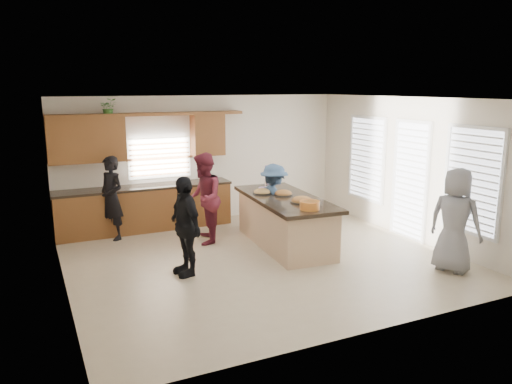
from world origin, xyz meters
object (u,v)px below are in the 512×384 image
island (285,222)px  woman_left_mid (204,198)px  salad_bowl (310,205)px  woman_right_back (274,202)px  woman_right_front (455,220)px  woman_left_back (112,198)px  woman_left_front (185,226)px

island → woman_left_mid: size_ratio=1.58×
salad_bowl → woman_left_mid: size_ratio=0.19×
woman_left_mid → island: bearing=77.9°
island → woman_right_back: 0.56m
woman_right_back → woman_right_front: woman_right_front is taller
island → woman_left_back: size_ratio=1.67×
island → woman_left_front: woman_left_front is taller
woman_right_back → island: bearing=177.1°
island → salad_bowl: 1.18m
salad_bowl → woman_right_back: size_ratio=0.22×
woman_right_back → woman_right_front: 3.39m
island → woman_left_mid: bearing=153.2°
woman_right_front → woman_left_front: bearing=43.9°
island → salad_bowl: salad_bowl is taller
woman_right_back → woman_left_front: bearing=114.8°
woman_left_back → island: bearing=29.9°
woman_right_front → woman_right_back: bearing=10.3°
salad_bowl → woman_left_back: (-2.82, 2.85, -0.20)m
woman_left_mid → woman_right_front: woman_left_mid is taller
woman_left_back → woman_left_mid: (1.57, -1.00, 0.05)m
salad_bowl → woman_left_front: 2.13m
woman_left_mid → woman_right_front: bearing=64.5°
salad_bowl → island: bearing=85.2°
island → woman_left_front: bearing=-159.0°
woman_right_back → salad_bowl: bearing=174.2°
woman_left_mid → woman_right_back: 1.39m
woman_left_front → woman_right_back: woman_left_front is taller
salad_bowl → woman_left_front: (-2.08, 0.39, -0.22)m
island → woman_left_front: size_ratio=1.72×
salad_bowl → woman_left_back: 4.01m
island → salad_bowl: bearing=-90.1°
salad_bowl → woman_right_front: size_ratio=0.20×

